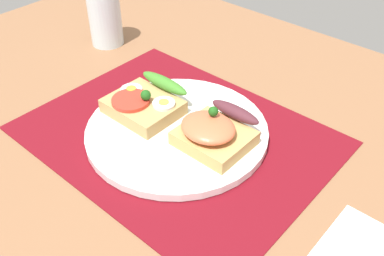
{
  "coord_description": "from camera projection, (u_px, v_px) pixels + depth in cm",
  "views": [
    {
      "loc": [
        35.28,
        -36.71,
        41.96
      ],
      "look_at": [
        3.0,
        0.0,
        3.01
      ],
      "focal_mm": 40.97,
      "sensor_mm": 36.0,
      "label": 1
    }
  ],
  "objects": [
    {
      "name": "ground_plane",
      "position": [
        177.0,
        143.0,
        0.67
      ],
      "size": [
        120.0,
        90.0,
        3.2
      ],
      "primitive_type": "cube",
      "color": "#8B5E3F"
    },
    {
      "name": "placemat",
      "position": [
        177.0,
        135.0,
        0.66
      ],
      "size": [
        43.7,
        33.61,
        0.3
      ],
      "primitive_type": "cube",
      "color": "maroon",
      "rests_on": "ground_plane"
    },
    {
      "name": "plate",
      "position": [
        177.0,
        131.0,
        0.65
      ],
      "size": [
        27.13,
        27.13,
        1.21
      ],
      "primitive_type": "cylinder",
      "color": "white",
      "rests_on": "placemat"
    },
    {
      "name": "sandwich_egg_tomato",
      "position": [
        145.0,
        102.0,
        0.67
      ],
      "size": [
        10.65,
        10.24,
        4.39
      ],
      "color": "tan",
      "rests_on": "plate"
    },
    {
      "name": "sandwich_salmon",
      "position": [
        215.0,
        131.0,
        0.61
      ],
      "size": [
        9.66,
        10.1,
        5.66
      ],
      "color": "tan",
      "rests_on": "plate"
    },
    {
      "name": "drinking_glass",
      "position": [
        105.0,
        18.0,
        0.86
      ],
      "size": [
        6.41,
        6.41,
        10.72
      ],
      "primitive_type": "cylinder",
      "color": "silver",
      "rests_on": "ground_plane"
    }
  ]
}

